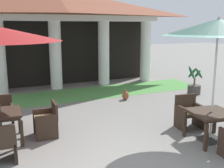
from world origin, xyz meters
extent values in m
plane|color=gray|center=(0.00, 0.00, 0.00)|extent=(60.00, 60.00, 0.00)
cylinder|color=white|center=(0.00, 7.27, 1.44)|extent=(0.51, 0.51, 2.87)
cylinder|color=white|center=(2.23, 7.27, 1.44)|extent=(0.51, 0.51, 2.87)
cylinder|color=white|center=(4.46, 7.27, 1.44)|extent=(0.51, 0.51, 2.87)
cube|color=white|center=(0.00, 7.27, 2.99)|extent=(9.71, 0.70, 0.24)
pyramid|color=brown|center=(0.00, 7.27, 3.64)|extent=(10.11, 3.17, 1.06)
cube|color=black|center=(0.00, 8.17, 1.44)|extent=(9.51, 0.16, 2.87)
cube|color=#519347|center=(0.00, 5.85, 0.00)|extent=(11.91, 2.13, 0.01)
cube|color=#38281E|center=(-2.57, 2.17, 0.71)|extent=(0.99, 0.99, 0.05)
cube|color=#38281E|center=(-2.57, 2.17, 0.65)|extent=(0.91, 0.91, 0.07)
cube|color=#38281E|center=(-2.16, 1.72, 0.31)|extent=(0.07, 0.07, 0.62)
cube|color=#38281E|center=(-2.11, 2.58, 0.31)|extent=(0.07, 0.07, 0.62)
cube|color=#2D2D2D|center=(-2.57, 2.17, 0.03)|extent=(0.56, 0.56, 0.07)
cube|color=#38281E|center=(-2.63, 1.16, 0.39)|extent=(0.59, 0.60, 0.07)
cube|color=#E0CC7F|center=(-2.63, 1.16, 0.45)|extent=(0.55, 0.56, 0.05)
cube|color=#38281E|center=(-2.65, 0.90, 0.63)|extent=(0.56, 0.09, 0.41)
cube|color=#38281E|center=(-2.37, 1.15, 0.32)|extent=(0.10, 0.57, 0.64)
cube|color=#38281E|center=(-2.36, 1.41, 0.18)|extent=(0.06, 0.06, 0.36)
cube|color=#38281E|center=(-2.39, 0.89, 0.18)|extent=(0.06, 0.06, 0.36)
cube|color=#38281E|center=(-1.56, 2.11, 0.41)|extent=(0.56, 0.63, 0.07)
cube|color=#E0CC7F|center=(-1.56, 2.11, 0.47)|extent=(0.52, 0.58, 0.05)
cube|color=#38281E|center=(-1.32, 2.10, 0.65)|extent=(0.10, 0.60, 0.40)
cube|color=#38281E|center=(-1.58, 1.83, 0.31)|extent=(0.53, 0.09, 0.62)
cube|color=#38281E|center=(-1.54, 2.39, 0.31)|extent=(0.53, 0.09, 0.62)
cube|color=#38281E|center=(-1.81, 1.85, 0.19)|extent=(0.06, 0.06, 0.38)
cube|color=#38281E|center=(-1.77, 2.40, 0.19)|extent=(0.06, 0.06, 0.38)
cube|color=#38281E|center=(-1.34, 1.83, 0.19)|extent=(0.06, 0.06, 0.38)
cube|color=#38281E|center=(-1.31, 2.37, 0.19)|extent=(0.06, 0.06, 0.38)
cube|color=#38281E|center=(-2.50, 3.18, 0.39)|extent=(0.64, 0.55, 0.07)
cube|color=#E0CC7F|center=(-2.50, 3.18, 0.45)|extent=(0.59, 0.50, 0.05)
cube|color=#38281E|center=(-2.49, 3.42, 0.64)|extent=(0.61, 0.10, 0.42)
cube|color=#38281E|center=(-2.22, 3.16, 0.31)|extent=(0.09, 0.51, 0.62)
cube|color=#38281E|center=(-2.24, 2.94, 0.18)|extent=(0.06, 0.06, 0.35)
cube|color=#38281E|center=(-2.21, 3.39, 0.18)|extent=(0.06, 0.06, 0.35)
cube|color=#38281E|center=(1.90, 0.16, 0.70)|extent=(1.05, 1.05, 0.05)
cube|color=#38281E|center=(1.90, 0.16, 0.65)|extent=(0.97, 0.97, 0.05)
cube|color=#38281E|center=(1.41, -0.20, 0.31)|extent=(0.08, 0.08, 0.62)
cube|color=#38281E|center=(1.53, 0.65, 0.31)|extent=(0.08, 0.08, 0.62)
cube|color=#38281E|center=(2.39, 0.53, 0.31)|extent=(0.08, 0.08, 0.62)
cube|color=#2D2D2D|center=(1.90, 0.16, 0.05)|extent=(0.44, 0.44, 0.09)
cylinder|color=beige|center=(1.90, 0.16, 1.30)|extent=(0.05, 0.05, 2.61)
cone|color=#33594C|center=(1.90, 0.16, 2.65)|extent=(2.42, 2.42, 0.36)
sphere|color=beige|center=(1.90, 0.16, 2.86)|extent=(0.06, 0.06, 0.06)
cube|color=#38281E|center=(1.57, -0.45, 0.18)|extent=(0.06, 0.06, 0.35)
cube|color=#38281E|center=(2.02, 1.04, 0.42)|extent=(0.69, 0.64, 0.07)
cube|color=#E0CC7F|center=(2.02, 1.04, 0.48)|extent=(0.63, 0.59, 0.05)
cube|color=#38281E|center=(2.06, 1.30, 0.66)|extent=(0.62, 0.15, 0.42)
cube|color=#38281E|center=(2.31, 1.00, 0.31)|extent=(0.14, 0.56, 0.63)
cube|color=#38281E|center=(1.74, 1.08, 0.31)|extent=(0.14, 0.56, 0.63)
cube|color=#38281E|center=(2.27, 0.75, 0.19)|extent=(0.06, 0.06, 0.38)
cube|color=#38281E|center=(1.71, 0.83, 0.19)|extent=(0.06, 0.06, 0.38)
cube|color=#38281E|center=(2.34, 1.25, 0.19)|extent=(0.06, 0.06, 0.38)
cube|color=#38281E|center=(1.78, 1.33, 0.19)|extent=(0.06, 0.06, 0.38)
cylinder|color=#47423D|center=(4.72, 3.97, 0.18)|extent=(0.51, 0.51, 0.36)
cylinder|color=brown|center=(4.72, 3.97, 0.50)|extent=(0.07, 0.07, 0.29)
ellipsoid|color=#1E562D|center=(4.86, 3.98, 0.81)|extent=(0.11, 0.35, 0.38)
ellipsoid|color=#1E562D|center=(4.74, 4.14, 0.83)|extent=(0.43, 0.15, 0.43)
ellipsoid|color=#1E562D|center=(4.55, 3.97, 0.88)|extent=(0.10, 0.43, 0.52)
ellipsoid|color=#1E562D|center=(4.75, 3.78, 0.86)|extent=(0.47, 0.17, 0.48)
ellipsoid|color=brown|center=(1.83, 4.34, 0.16)|extent=(0.25, 0.25, 0.33)
sphere|color=brown|center=(1.83, 4.34, 0.37)|extent=(0.08, 0.08, 0.08)
camera|label=1|loc=(-2.82, -4.49, 2.69)|focal=44.89mm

